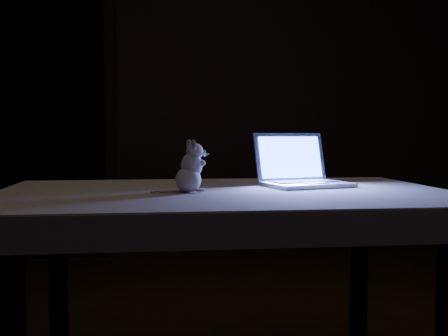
{
  "coord_description": "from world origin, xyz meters",
  "views": [
    {
      "loc": [
        -0.43,
        -1.78,
        0.92
      ],
      "look_at": [
        -0.14,
        0.04,
        0.81
      ],
      "focal_mm": 45.0,
      "sensor_mm": 36.0,
      "label": 1
    }
  ],
  "objects": [
    {
      "name": "table",
      "position": [
        -0.14,
        -0.0,
        0.37
      ],
      "size": [
        1.39,
        0.92,
        0.73
      ],
      "primitive_type": null,
      "rotation": [
        0.0,
        0.0,
        -0.03
      ],
      "color": "black",
      "rests_on": "floor"
    },
    {
      "name": "doorway",
      "position": [
        -1.1,
        2.5,
        1.06
      ],
      "size": [
        1.06,
        0.36,
        2.13
      ],
      "primitive_type": null,
      "color": "black",
      "rests_on": "back_wall"
    },
    {
      "name": "back_wall",
      "position": [
        0.0,
        2.5,
        1.3
      ],
      "size": [
        4.5,
        0.04,
        2.6
      ],
      "primitive_type": "cube",
      "color": "black",
      "rests_on": "ground"
    },
    {
      "name": "laptop",
      "position": [
        0.16,
        0.09,
        0.83
      ],
      "size": [
        0.33,
        0.31,
        0.19
      ],
      "primitive_type": null,
      "rotation": [
        0.0,
        0.0,
        0.24
      ],
      "color": "silver",
      "rests_on": "tablecloth"
    },
    {
      "name": "plush_mouse",
      "position": [
        -0.27,
        -0.04,
        0.82
      ],
      "size": [
        0.15,
        0.15,
        0.16
      ],
      "primitive_type": null,
      "rotation": [
        0.0,
        0.0,
        0.28
      ],
      "color": "silver",
      "rests_on": "tablecloth"
    },
    {
      "name": "tablecloth",
      "position": [
        -0.21,
        0.02,
        0.69
      ],
      "size": [
        1.5,
        1.03,
        0.09
      ],
      "primitive_type": null,
      "rotation": [
        0.0,
        0.0,
        0.05
      ],
      "color": "beige",
      "rests_on": "table"
    }
  ]
}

